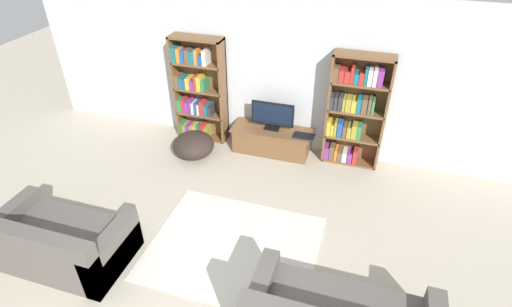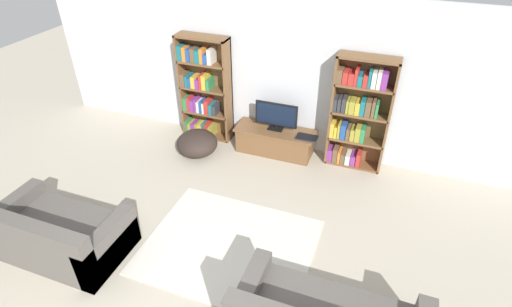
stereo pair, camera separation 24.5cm
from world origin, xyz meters
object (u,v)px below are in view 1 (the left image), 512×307
Objects in this scene: bookshelf_left at (198,91)px; bookshelf_right at (354,111)px; tv_stand at (272,140)px; couch_left_sectional at (59,243)px; beanbag_ottoman at (194,145)px; television at (273,115)px; laptop at (304,136)px.

bookshelf_left and bookshelf_right have the same top height.
bookshelf_left reaches higher than tv_stand.
beanbag_ottoman is at bearing 76.93° from couch_left_sectional.
bookshelf_left is 2.63m from bookshelf_right.
bookshelf_left is at bearing 175.55° from television.
television is (-1.27, -0.11, -0.23)m from bookshelf_right.
bookshelf_right reaches higher than beanbag_ottoman.
television is 0.62m from laptop.
television is (-0.00, 0.02, 0.47)m from tv_stand.
tv_stand is at bearing -5.46° from bookshelf_left.
beanbag_ottoman is (-1.21, -0.52, -0.01)m from tv_stand.
couch_left_sectional reaches higher than tv_stand.
bookshelf_left is 1.37× the size of tv_stand.
bookshelf_right is 4.47m from couch_left_sectional.
tv_stand is 0.83× the size of couch_left_sectional.
tv_stand is (-1.27, -0.13, -0.70)m from bookshelf_right.
beanbag_ottoman is at bearing -156.98° from tv_stand.
laptop is at bearing -164.12° from bookshelf_right.
bookshelf_right is 1.46m from tv_stand.
bookshelf_right is 1.30m from television.
television is 1.41m from beanbag_ottoman.
tv_stand is at bearing 23.02° from beanbag_ottoman.
television is at bearing 59.64° from couch_left_sectional.
laptop is (1.92, -0.20, -0.44)m from bookshelf_left.
tv_stand is 1.89× the size of television.
laptop is at bearing -9.80° from television.
beanbag_ottoman is (-1.21, -0.54, -0.48)m from television.
couch_left_sectional is at bearing -134.00° from bookshelf_right.
tv_stand is at bearing -90.00° from television.
laptop is at bearing -6.02° from bookshelf_left.
tv_stand is 0.61m from laptop.
beanbag_ottoman is (-2.48, -0.64, -0.71)m from bookshelf_right.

